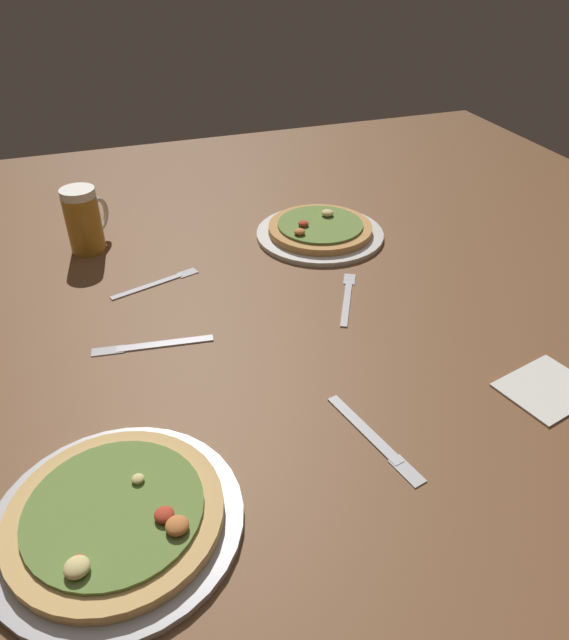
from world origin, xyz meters
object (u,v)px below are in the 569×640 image
(pizza_plate_far, at_px, (320,231))
(fork_left, at_px, (158,282))
(pizza_plate_near, at_px, (116,518))
(fork_spare, at_px, (347,297))
(beer_mug_dark, at_px, (84,220))
(knife_spare, at_px, (374,438))
(napkin_folded, at_px, (547,388))
(knife_right, at_px, (152,345))

(pizza_plate_far, distance_m, fork_left, 0.43)
(pizza_plate_near, height_order, fork_spare, pizza_plate_near)
(beer_mug_dark, relative_size, fork_spare, 0.81)
(beer_mug_dark, xyz_separation_m, fork_left, (0.13, -0.21, -0.07))
(pizza_plate_near, xyz_separation_m, pizza_plate_far, (0.57, 0.70, -0.00))
(pizza_plate_far, height_order, knife_spare, pizza_plate_far)
(napkin_folded, relative_size, knife_spare, 0.70)
(beer_mug_dark, xyz_separation_m, napkin_folded, (0.70, -0.78, -0.07))
(fork_spare, relative_size, knife_spare, 0.89)
(napkin_folded, distance_m, fork_spare, 0.43)
(fork_left, distance_m, knife_spare, 0.62)
(pizza_plate_near, xyz_separation_m, knife_spare, (0.39, 0.03, -0.01))
(pizza_plate_far, height_order, fork_spare, pizza_plate_far)
(napkin_folded, relative_size, knife_right, 0.66)
(napkin_folded, distance_m, fork_left, 0.81)
(fork_left, bearing_deg, pizza_plate_near, -103.90)
(pizza_plate_far, height_order, knife_right, pizza_plate_far)
(knife_spare, bearing_deg, fork_left, 113.00)
(pizza_plate_near, distance_m, napkin_folded, 0.73)
(pizza_plate_near, distance_m, pizza_plate_far, 0.90)
(beer_mug_dark, height_order, knife_right, beer_mug_dark)
(pizza_plate_far, relative_size, knife_spare, 1.48)
(fork_left, relative_size, knife_right, 0.89)
(knife_right, bearing_deg, pizza_plate_near, -105.21)
(beer_mug_dark, height_order, fork_left, beer_mug_dark)
(beer_mug_dark, height_order, napkin_folded, beer_mug_dark)
(pizza_plate_near, bearing_deg, napkin_folded, 2.75)
(napkin_folded, bearing_deg, knife_right, 150.92)
(knife_right, relative_size, fork_spare, 1.19)
(pizza_plate_far, bearing_deg, fork_spare, -100.26)
(beer_mug_dark, bearing_deg, fork_spare, -38.92)
(pizza_plate_near, relative_size, napkin_folded, 2.25)
(beer_mug_dark, distance_m, fork_spare, 0.65)
(fork_spare, bearing_deg, knife_right, -175.53)
(beer_mug_dark, xyz_separation_m, knife_spare, (0.37, -0.79, -0.07))
(beer_mug_dark, relative_size, knife_right, 0.69)
(pizza_plate_far, height_order, beer_mug_dark, beer_mug_dark)
(pizza_plate_far, distance_m, beer_mug_dark, 0.57)
(pizza_plate_near, distance_m, knife_spare, 0.39)
(fork_spare, bearing_deg, fork_left, 152.92)
(beer_mug_dark, relative_size, fork_left, 0.78)
(fork_left, bearing_deg, pizza_plate_far, 12.63)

